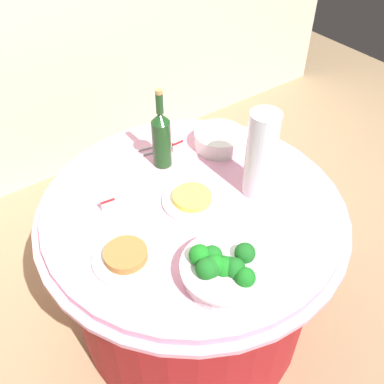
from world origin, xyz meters
TOP-DOWN VIEW (x-y plane):
  - ground_plane at (0.00, 0.00)m, footprint 6.00×6.00m
  - buffet_table at (0.00, 0.00)m, footprint 1.16×1.16m
  - broccoli_bowl at (-0.12, -0.33)m, footprint 0.28×0.28m
  - plate_stack at (0.29, 0.21)m, footprint 0.21×0.21m
  - wine_bottle at (0.04, 0.25)m, footprint 0.07×0.07m
  - decorative_fruit_vase at (0.23, -0.09)m, footprint 0.11×0.11m
  - serving_tongs at (-0.01, 0.36)m, footprint 0.17×0.08m
  - food_plate_fried_egg at (0.00, 0.00)m, footprint 0.22×0.22m
  - food_plate_peanuts at (-0.33, -0.09)m, footprint 0.22×0.22m
  - label_placard_front at (0.13, 0.28)m, footprint 0.05×0.01m
  - label_placard_mid at (-0.27, 0.14)m, footprint 0.05×0.02m

SIDE VIEW (x-z plane):
  - ground_plane at x=0.00m, z-range 0.00..0.00m
  - buffet_table at x=0.00m, z-range 0.01..0.75m
  - serving_tongs at x=-0.01m, z-range 0.74..0.75m
  - food_plate_fried_egg at x=0.00m, z-range 0.74..0.77m
  - food_plate_peanuts at x=-0.33m, z-range 0.74..0.78m
  - label_placard_front at x=0.13m, z-range 0.74..0.80m
  - label_placard_mid at x=-0.27m, z-range 0.74..0.80m
  - plate_stack at x=0.29m, z-range 0.74..0.81m
  - broccoli_bowl at x=-0.12m, z-range 0.73..0.85m
  - wine_bottle at x=0.04m, z-range 0.70..1.04m
  - decorative_fruit_vase at x=0.23m, z-range 0.72..1.06m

